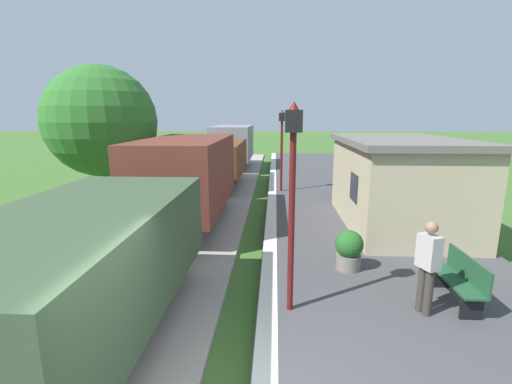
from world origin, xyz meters
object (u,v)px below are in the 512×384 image
object	(u,v)px
freight_train	(207,166)
lamp_post_near	(293,171)
tree_trackside_far	(101,122)
lamp_post_far	(282,136)
bench_near_hut	(460,279)
person_waiting	(428,264)
potted_planter	(349,249)
station_hut	(398,182)

from	to	relation	value
freight_train	lamp_post_near	distance (m)	9.86
lamp_post_near	tree_trackside_far	xyz separation A→B (m)	(-6.89, 7.53, 0.67)
lamp_post_far	freight_train	bearing A→B (deg)	-159.02
lamp_post_far	tree_trackside_far	xyz separation A→B (m)	(-6.89, -2.93, 0.67)
lamp_post_near	bench_near_hut	bearing A→B (deg)	7.40
lamp_post_near	freight_train	bearing A→B (deg)	109.12
bench_near_hut	lamp_post_near	bearing A→B (deg)	-172.60
person_waiting	potted_planter	distance (m)	2.13
lamp_post_near	person_waiting	bearing A→B (deg)	-0.13
freight_train	potted_planter	distance (m)	8.76
station_hut	bench_near_hut	xyz separation A→B (m)	(-0.40, -4.97, -0.93)
bench_near_hut	potted_planter	distance (m)	2.28
potted_planter	lamp_post_far	distance (m)	8.99
potted_planter	lamp_post_far	xyz separation A→B (m)	(-1.41, 8.63, 2.08)
freight_train	station_hut	bearing A→B (deg)	-29.52
bench_near_hut	lamp_post_far	bearing A→B (deg)	107.64
bench_near_hut	lamp_post_near	size ratio (longest dim) A/B	0.41
tree_trackside_far	lamp_post_far	bearing A→B (deg)	23.03
bench_near_hut	lamp_post_near	distance (m)	3.84
potted_planter	lamp_post_near	size ratio (longest dim) A/B	0.25
person_waiting	lamp_post_near	world-z (taller)	lamp_post_near
person_waiting	lamp_post_near	size ratio (longest dim) A/B	0.46
person_waiting	tree_trackside_far	size ratio (longest dim) A/B	0.31
station_hut	potted_planter	bearing A→B (deg)	-121.57
station_hut	lamp_post_far	distance (m)	6.33
lamp_post_near	lamp_post_far	bearing A→B (deg)	90.00
station_hut	tree_trackside_far	size ratio (longest dim) A/B	1.04
freight_train	person_waiting	distance (m)	10.81
potted_planter	tree_trackside_far	size ratio (longest dim) A/B	0.16
freight_train	station_hut	xyz separation A→B (m)	(6.80, -3.85, 0.10)
freight_train	potted_planter	world-z (taller)	freight_train
lamp_post_far	person_waiting	bearing A→B (deg)	-77.16
freight_train	lamp_post_far	size ratio (longest dim) A/B	7.03
lamp_post_far	lamp_post_near	bearing A→B (deg)	-90.00
lamp_post_far	potted_planter	bearing A→B (deg)	-80.70
station_hut	lamp_post_far	bearing A→B (deg)	125.32
freight_train	potted_planter	bearing A→B (deg)	-58.06
person_waiting	tree_trackside_far	xyz separation A→B (m)	(-9.28, 7.54, 2.29)
station_hut	lamp_post_far	size ratio (longest dim) A/B	1.57
freight_train	tree_trackside_far	bearing A→B (deg)	-155.24
station_hut	lamp_post_near	size ratio (longest dim) A/B	1.57
potted_planter	lamp_post_near	world-z (taller)	lamp_post_near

